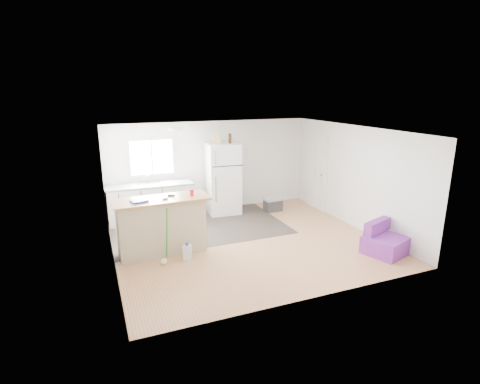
% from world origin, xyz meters
% --- Properties ---
extents(room, '(5.51, 5.01, 2.41)m').
position_xyz_m(room, '(0.00, 0.00, 1.20)').
color(room, '#AA6D47').
rests_on(room, ground).
extents(vinyl_zone, '(4.05, 2.50, 0.00)m').
position_xyz_m(vinyl_zone, '(-0.73, 1.25, 0.00)').
color(vinyl_zone, '#322B25').
rests_on(vinyl_zone, floor).
extents(window, '(1.18, 0.06, 0.98)m').
position_xyz_m(window, '(-1.55, 2.49, 1.55)').
color(window, white).
rests_on(window, back_wall).
extents(interior_door, '(0.11, 0.92, 2.10)m').
position_xyz_m(interior_door, '(2.72, 1.55, 1.02)').
color(interior_door, white).
rests_on(interior_door, right_wall).
extents(ceiling_fixture, '(0.30, 0.30, 0.07)m').
position_xyz_m(ceiling_fixture, '(-1.20, 1.20, 2.36)').
color(ceiling_fixture, white).
rests_on(ceiling_fixture, ceiling).
extents(kitchen_cabinets, '(2.12, 0.70, 1.23)m').
position_xyz_m(kitchen_cabinets, '(-1.70, 2.17, 0.48)').
color(kitchen_cabinets, white).
rests_on(kitchen_cabinets, floor).
extents(peninsula, '(1.87, 0.76, 1.14)m').
position_xyz_m(peninsula, '(-1.80, 0.13, 0.57)').
color(peninsula, tan).
rests_on(peninsula, floor).
extents(refrigerator, '(0.88, 0.84, 1.86)m').
position_xyz_m(refrigerator, '(0.20, 2.10, 0.93)').
color(refrigerator, white).
rests_on(refrigerator, floor).
extents(cooler, '(0.49, 0.34, 0.37)m').
position_xyz_m(cooler, '(1.49, 1.70, 0.19)').
color(cooler, '#303033').
rests_on(cooler, floor).
extents(purple_seat, '(0.94, 0.93, 0.62)m').
position_xyz_m(purple_seat, '(2.32, -1.57, 0.23)').
color(purple_seat, purple).
rests_on(purple_seat, floor).
extents(cleaner_jug, '(0.19, 0.17, 0.35)m').
position_xyz_m(cleaner_jug, '(-1.43, -0.38, 0.15)').
color(cleaner_jug, silver).
rests_on(cleaner_jug, floor).
extents(mop, '(0.19, 0.32, 1.13)m').
position_xyz_m(mop, '(-1.86, -0.40, 0.23)').
color(mop, green).
rests_on(mop, floor).
extents(red_cup, '(0.10, 0.10, 0.12)m').
position_xyz_m(red_cup, '(-1.16, 0.11, 1.20)').
color(red_cup, red).
rests_on(red_cup, peninsula).
extents(blue_tray, '(0.35, 0.29, 0.04)m').
position_xyz_m(blue_tray, '(-2.21, 0.05, 1.15)').
color(blue_tray, '#1222AE').
rests_on(blue_tray, peninsula).
extents(tool_a, '(0.15, 0.10, 0.03)m').
position_xyz_m(tool_a, '(-1.56, 0.23, 1.15)').
color(tool_a, black).
rests_on(tool_a, peninsula).
extents(tool_b, '(0.11, 0.07, 0.03)m').
position_xyz_m(tool_b, '(-1.72, 0.03, 1.15)').
color(tool_b, black).
rests_on(tool_b, peninsula).
extents(cardboard_box, '(0.22, 0.15, 0.30)m').
position_xyz_m(cardboard_box, '(0.02, 2.04, 2.01)').
color(cardboard_box, tan).
rests_on(cardboard_box, refrigerator).
extents(bottle_left, '(0.08, 0.08, 0.25)m').
position_xyz_m(bottle_left, '(0.39, 2.04, 1.98)').
color(bottle_left, '#3C1E0A').
rests_on(bottle_left, refrigerator).
extents(bottle_right, '(0.07, 0.07, 0.25)m').
position_xyz_m(bottle_right, '(0.38, 2.04, 1.98)').
color(bottle_right, '#3C1E0A').
rests_on(bottle_right, refrigerator).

